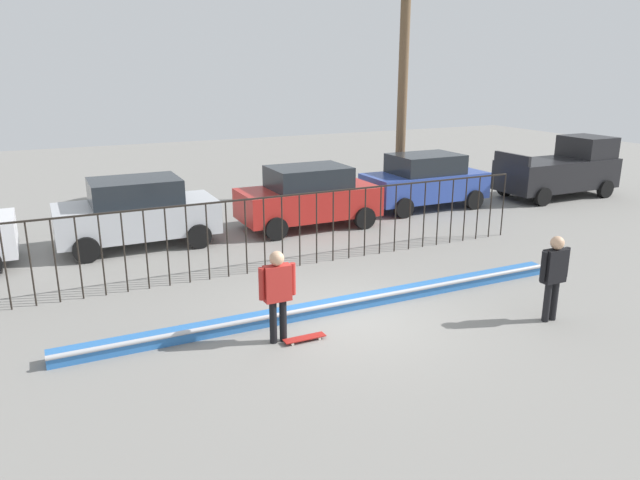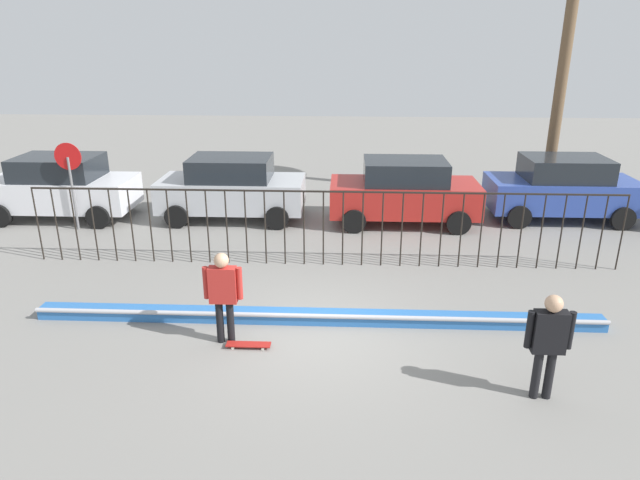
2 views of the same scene
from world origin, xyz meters
name	(u,v)px [view 2 (image 2 of 2)]	position (x,y,z in m)	size (l,w,h in m)	color
ground_plane	(316,334)	(0.00, 0.00, 0.00)	(60.00, 60.00, 0.00)	gray
bowl_coping_ledge	(317,317)	(0.00, 0.46, 0.12)	(11.00, 0.40, 0.27)	#2D6BB7
perimeter_fence	(323,220)	(0.00, 3.42, 1.14)	(14.04, 0.04, 1.86)	black
skateboarder	(223,290)	(-1.62, -0.35, 1.04)	(0.70, 0.26, 1.74)	black
skateboard	(248,345)	(-1.18, -0.54, 0.06)	(0.80, 0.20, 0.07)	#A51E19
camera_operator	(549,338)	(3.57, -1.79, 1.04)	(0.70, 0.26, 1.74)	black
parked_car_white	(61,187)	(-8.06, 6.80, 0.97)	(4.30, 2.12, 1.90)	silver
parked_car_silver	(232,188)	(-2.90, 6.96, 0.97)	(4.30, 2.12, 1.90)	#B7BABF
parked_car_red	(404,191)	(2.23, 6.76, 0.97)	(4.30, 2.12, 1.90)	#B2231E
parked_car_blue	(562,188)	(7.00, 7.38, 0.97)	(4.30, 2.12, 1.90)	#2D479E
stop_sign	(70,174)	(-7.18, 5.75, 1.62)	(0.76, 0.07, 2.50)	slate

